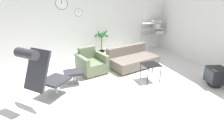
{
  "coord_description": "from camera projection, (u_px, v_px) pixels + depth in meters",
  "views": [
    {
      "loc": [
        -1.44,
        -3.89,
        2.24
      ],
      "look_at": [
        0.08,
        0.31,
        0.55
      ],
      "focal_mm": 28.0,
      "sensor_mm": 36.0,
      "label": 1
    }
  ],
  "objects": [
    {
      "name": "ground_plane",
      "position": [
        113.0,
        85.0,
        4.67
      ],
      "size": [
        12.0,
        12.0,
        0.0
      ],
      "primitive_type": "plane",
      "color": "silver"
    },
    {
      "name": "side_table",
      "position": [
        151.0,
        66.0,
        4.79
      ],
      "size": [
        0.43,
        0.43,
        0.5
      ],
      "color": "black",
      "rests_on": "ground_plane"
    },
    {
      "name": "crt_television",
      "position": [
        216.0,
        76.0,
        4.58
      ],
      "size": [
        0.53,
        0.53,
        0.5
      ],
      "rotation": [
        0.0,
        0.0,
        1.31
      ],
      "color": "black",
      "rests_on": "ground_plane"
    },
    {
      "name": "wall_right",
      "position": [
        219.0,
        26.0,
        5.26
      ],
      "size": [
        0.06,
        12.0,
        2.8
      ],
      "color": "silver",
      "rests_on": "ground_plane"
    },
    {
      "name": "armchair_red",
      "position": [
        91.0,
        64.0,
        5.4
      ],
      "size": [
        0.94,
        0.99,
        0.75
      ],
      "rotation": [
        0.0,
        0.0,
        3.39
      ],
      "color": "silver",
      "rests_on": "ground_plane"
    },
    {
      "name": "round_rug",
      "position": [
        106.0,
        88.0,
        4.52
      ],
      "size": [
        1.92,
        1.92,
        0.01
      ],
      "color": "#BCB29E",
      "rests_on": "ground_plane"
    },
    {
      "name": "couch_low",
      "position": [
        132.0,
        60.0,
        5.87
      ],
      "size": [
        1.75,
        1.27,
        0.66
      ],
      "rotation": [
        0.0,
        0.0,
        3.39
      ],
      "color": "black",
      "rests_on": "ground_plane"
    },
    {
      "name": "ottoman",
      "position": [
        73.0,
        74.0,
        4.68
      ],
      "size": [
        0.49,
        0.41,
        0.36
      ],
      "color": "#BCBCC1",
      "rests_on": "ground_plane"
    },
    {
      "name": "wall_back",
      "position": [
        87.0,
        20.0,
        6.65
      ],
      "size": [
        12.0,
        0.09,
        2.8
      ],
      "color": "silver",
      "rests_on": "ground_plane"
    },
    {
      "name": "potted_plant",
      "position": [
        102.0,
        45.0,
        6.71
      ],
      "size": [
        0.54,
        0.55,
        1.14
      ],
      "color": "silver",
      "rests_on": "ground_plane"
    },
    {
      "name": "lounge_chair",
      "position": [
        42.0,
        71.0,
        3.69
      ],
      "size": [
        1.07,
        1.05,
        1.32
      ],
      "rotation": [
        0.0,
        0.0,
        -0.81
      ],
      "color": "#BCBCC1",
      "rests_on": "ground_plane"
    },
    {
      "name": "shelf_unit",
      "position": [
        155.0,
        28.0,
        7.44
      ],
      "size": [
        1.02,
        0.28,
        1.89
      ],
      "color": "#BCBCC1",
      "rests_on": "ground_plane"
    }
  ]
}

